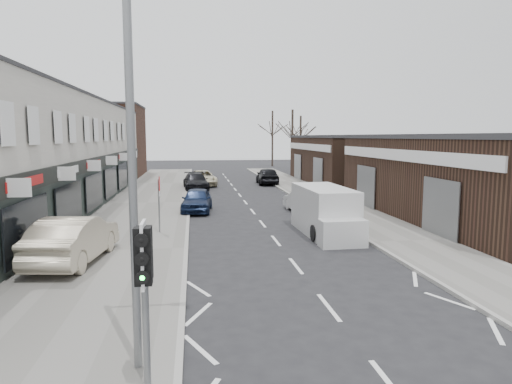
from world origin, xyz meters
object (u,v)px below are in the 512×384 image
object	(u,v)px
pedestrian	(53,237)
parked_car_right_b	(267,176)
street_lamp	(141,135)
warning_sign	(159,188)
parked_car_left_a	(197,200)
traffic_light	(144,270)
parked_car_left_b	(196,181)
white_van	(325,212)
sedan_on_pavement	(74,239)
parked_car_left_c	(202,178)
parked_car_right_a	(303,201)

from	to	relation	value
pedestrian	parked_car_right_b	distance (m)	28.86
street_lamp	warning_sign	bearing A→B (deg)	92.84
parked_car_left_a	traffic_light	bearing A→B (deg)	-87.33
pedestrian	parked_car_left_b	xyz separation A→B (m)	(5.32, 22.45, -0.20)
white_van	sedan_on_pavement	world-z (taller)	white_van
warning_sign	parked_car_left_c	distance (m)	21.64
white_van	sedan_on_pavement	size ratio (longest dim) A/B	1.13
street_lamp	warning_sign	world-z (taller)	street_lamp
parked_car_right_b	white_van	bearing A→B (deg)	90.40
white_van	parked_car_left_b	bearing A→B (deg)	105.80
pedestrian	parked_car_left_a	world-z (taller)	pedestrian
traffic_light	parked_car_right_b	xyz separation A→B (m)	(7.90, 35.92, -1.60)
parked_car_left_a	parked_car_right_a	xyz separation A→B (m)	(6.41, -1.18, -0.05)
white_van	parked_car_right_a	world-z (taller)	white_van
white_van	parked_car_right_b	xyz separation A→B (m)	(0.94, 22.77, -0.23)
sedan_on_pavement	pedestrian	world-z (taller)	sedan_on_pavement
parked_car_left_b	parked_car_right_a	world-z (taller)	parked_car_left_b
parked_car_left_b	parked_car_right_b	distance (m)	7.83
parked_car_left_b	parked_car_left_c	size ratio (longest dim) A/B	0.96
parked_car_left_b	white_van	bearing A→B (deg)	-77.11
warning_sign	white_van	bearing A→B (deg)	-6.44
parked_car_left_b	parked_car_right_a	xyz separation A→B (m)	(6.41, -12.92, -0.04)
warning_sign	pedestrian	bearing A→B (deg)	-129.97
traffic_light	parked_car_left_b	distance (m)	32.28
warning_sign	parked_car_left_a	xyz separation A→B (m)	(1.76, 6.46, -1.48)
street_lamp	parked_car_left_c	bearing A→B (deg)	87.09
pedestrian	parked_car_left_c	xyz separation A→B (m)	(5.94, 25.70, -0.21)
warning_sign	parked_car_right_a	bearing A→B (deg)	32.89
parked_car_left_c	sedan_on_pavement	bearing A→B (deg)	-106.27
warning_sign	parked_car_left_c	size ratio (longest dim) A/B	0.53
street_lamp	parked_car_left_b	bearing A→B (deg)	87.92
pedestrian	parked_car_right_b	xyz separation A→B (m)	(12.22, 26.15, -0.11)
pedestrian	parked_car_left_a	bearing A→B (deg)	-107.98
traffic_light	pedestrian	world-z (taller)	traffic_light
white_van	parked_car_left_b	world-z (taller)	white_van
warning_sign	street_lamp	bearing A→B (deg)	-87.16
traffic_light	parked_car_left_c	bearing A→B (deg)	87.39
parked_car_right_a	parked_car_right_b	xyz separation A→B (m)	(0.49, 16.62, 0.14)
traffic_light	pedestrian	distance (m)	10.78
white_van	parked_car_left_a	xyz separation A→B (m)	(-5.96, 7.33, -0.32)
pedestrian	parked_car_left_c	size ratio (longest dim) A/B	0.31
parked_car_left_b	pedestrian	bearing A→B (deg)	-107.79
white_van	parked_car_left_a	distance (m)	9.46
warning_sign	parked_car_right_b	distance (m)	23.59
traffic_light	parked_car_right_b	distance (m)	36.81
street_lamp	pedestrian	bearing A→B (deg)	116.11
street_lamp	warning_sign	xyz separation A→B (m)	(-0.63, 12.80, -2.42)
white_van	parked_car_left_c	world-z (taller)	white_van
white_van	parked_car_left_b	xyz separation A→B (m)	(-5.96, 19.08, -0.33)
parked_car_left_a	parked_car_right_a	world-z (taller)	parked_car_left_a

